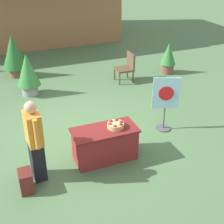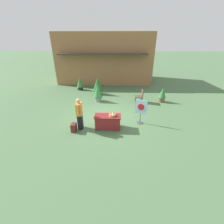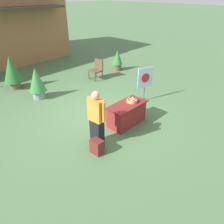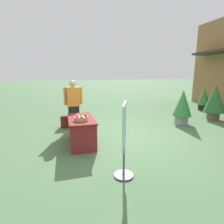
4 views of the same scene
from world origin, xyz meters
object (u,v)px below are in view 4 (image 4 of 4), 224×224
object	(u,v)px
apple_basket	(81,118)
person_visitor	(74,105)
display_table	(81,131)
backpack	(66,121)
potted_plant_near_left	(183,105)
potted_plant_far_right	(215,100)
potted_plant_near_right	(204,98)
poster_board	(124,137)

from	to	relation	value
apple_basket	person_visitor	distance (m)	1.65
apple_basket	display_table	bearing A→B (deg)	177.49
person_visitor	backpack	world-z (taller)	person_visitor
person_visitor	backpack	bearing A→B (deg)	-139.27
apple_basket	potted_plant_near_left	xyz separation A→B (m)	(-1.21, 3.83, -0.06)
potted_plant_far_right	display_table	bearing A→B (deg)	-77.90
person_visitor	potted_plant_far_right	bearing A→B (deg)	83.31
potted_plant_near_right	potted_plant_far_right	world-z (taller)	potted_plant_far_right
backpack	potted_plant_near_right	xyz separation A→B (m)	(-1.27, 7.01, 0.41)
display_table	apple_basket	xyz separation A→B (m)	(0.24, -0.01, 0.41)
poster_board	potted_plant_near_left	size ratio (longest dim) A/B	1.07
backpack	apple_basket	bearing A→B (deg)	11.18
backpack	potted_plant_far_right	bearing A→B (deg)	85.03
apple_basket	potted_plant_far_right	size ratio (longest dim) A/B	0.24
display_table	potted_plant_near_left	bearing A→B (deg)	104.25
backpack	potted_plant_near_right	bearing A→B (deg)	100.28
display_table	potted_plant_near_right	distance (m)	7.26
backpack	potted_plant_near_left	bearing A→B (deg)	80.31
backpack	potted_plant_near_left	world-z (taller)	potted_plant_near_left
backpack	potted_plant_near_right	distance (m)	7.14
backpack	potted_plant_far_right	xyz separation A→B (m)	(0.51, 5.89, 0.61)
display_table	potted_plant_near_right	xyz separation A→B (m)	(-2.96, 6.62, 0.26)
backpack	poster_board	xyz separation A→B (m)	(3.44, 0.97, 0.55)
apple_basket	backpack	size ratio (longest dim) A/B	0.82
backpack	poster_board	size ratio (longest dim) A/B	0.31
apple_basket	poster_board	bearing A→B (deg)	21.29
poster_board	potted_plant_far_right	bearing A→B (deg)	-126.65
person_visitor	backpack	size ratio (longest dim) A/B	3.93
display_table	potted_plant_far_right	bearing A→B (deg)	102.10
person_visitor	potted_plant_far_right	size ratio (longest dim) A/B	1.14
potted_plant_near_left	potted_plant_near_right	bearing A→B (deg)	125.45
poster_board	display_table	bearing A→B (deg)	-49.12
display_table	potted_plant_near_left	xyz separation A→B (m)	(-0.97, 3.82, 0.35)
display_table	poster_board	world-z (taller)	poster_board
apple_basket	backpack	distance (m)	2.04
apple_basket	potted_plant_near_left	size ratio (longest dim) A/B	0.27
potted_plant_far_right	potted_plant_near_left	size ratio (longest dim) A/B	1.14
display_table	apple_basket	bearing A→B (deg)	-2.51
apple_basket	potted_plant_far_right	bearing A→B (deg)	104.41
potted_plant_near_right	potted_plant_near_left	size ratio (longest dim) A/B	0.90
poster_board	potted_plant_near_right	xyz separation A→B (m)	(-4.71, 6.04, -0.13)
potted_plant_near_right	potted_plant_near_left	world-z (taller)	potted_plant_near_left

